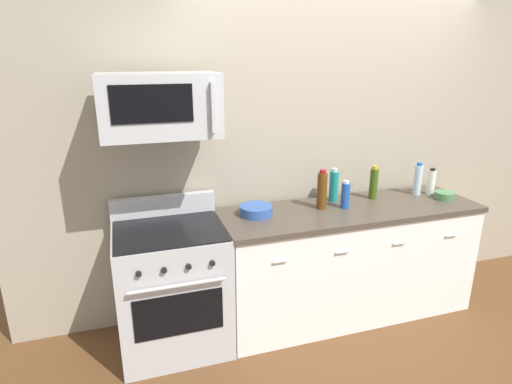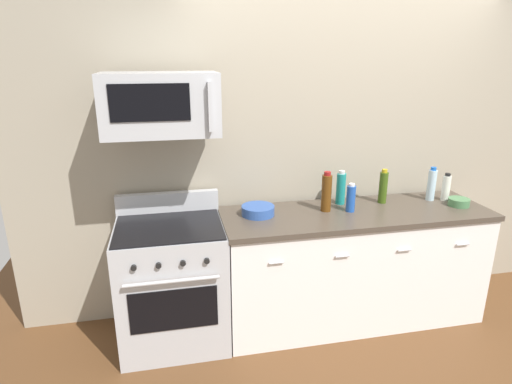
# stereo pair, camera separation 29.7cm
# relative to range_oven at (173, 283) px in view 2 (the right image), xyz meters

# --- Properties ---
(ground_plane) EXTENTS (6.18, 6.18, 0.00)m
(ground_plane) POSITION_rel_range_oven_xyz_m (1.40, -0.00, -0.47)
(ground_plane) COLOR brown
(back_wall) EXTENTS (5.15, 0.10, 2.70)m
(back_wall) POSITION_rel_range_oven_xyz_m (1.40, 0.41, 0.88)
(back_wall) COLOR #9E937F
(back_wall) RESTS_ON ground_plane
(counter_unit) EXTENTS (2.06, 0.66, 0.92)m
(counter_unit) POSITION_rel_range_oven_xyz_m (1.40, -0.00, -0.01)
(counter_unit) COLOR white
(counter_unit) RESTS_ON ground_plane
(range_oven) EXTENTS (0.76, 0.69, 1.07)m
(range_oven) POSITION_rel_range_oven_xyz_m (0.00, 0.00, 0.00)
(range_oven) COLOR #B7BABF
(range_oven) RESTS_ON ground_plane
(microwave) EXTENTS (0.74, 0.44, 0.40)m
(microwave) POSITION_rel_range_oven_xyz_m (0.00, 0.04, 1.28)
(microwave) COLOR #B7BABF
(bottle_soda_blue) EXTENTS (0.07, 0.07, 0.22)m
(bottle_soda_blue) POSITION_rel_range_oven_xyz_m (1.36, 0.01, 0.56)
(bottle_soda_blue) COLOR #1E4CA5
(bottle_soda_blue) RESTS_ON countertop_slab
(bottle_sparkling_teal) EXTENTS (0.07, 0.07, 0.27)m
(bottle_sparkling_teal) POSITION_rel_range_oven_xyz_m (1.35, 0.19, 0.58)
(bottle_sparkling_teal) COLOR #197F7A
(bottle_sparkling_teal) RESTS_ON countertop_slab
(bottle_wine_amber) EXTENTS (0.08, 0.08, 0.31)m
(bottle_wine_amber) POSITION_rel_range_oven_xyz_m (1.18, 0.06, 0.60)
(bottle_wine_amber) COLOR #59330F
(bottle_wine_amber) RESTS_ON countertop_slab
(bottle_water_clear) EXTENTS (0.07, 0.07, 0.28)m
(bottle_water_clear) POSITION_rel_range_oven_xyz_m (2.10, 0.12, 0.58)
(bottle_water_clear) COLOR silver
(bottle_water_clear) RESTS_ON countertop_slab
(bottle_vinegar_white) EXTENTS (0.07, 0.07, 0.23)m
(bottle_vinegar_white) POSITION_rel_range_oven_xyz_m (2.22, 0.09, 0.56)
(bottle_vinegar_white) COLOR silver
(bottle_vinegar_white) RESTS_ON countertop_slab
(bottle_olive_oil) EXTENTS (0.07, 0.07, 0.28)m
(bottle_olive_oil) POSITION_rel_range_oven_xyz_m (1.69, 0.14, 0.58)
(bottle_olive_oil) COLOR #385114
(bottle_olive_oil) RESTS_ON countertop_slab
(bowl_blue_mixing) EXTENTS (0.24, 0.24, 0.07)m
(bowl_blue_mixing) POSITION_rel_range_oven_xyz_m (0.65, 0.08, 0.49)
(bowl_blue_mixing) COLOR #2D519E
(bowl_blue_mixing) RESTS_ON countertop_slab
(bowl_green_glaze) EXTENTS (0.16, 0.16, 0.06)m
(bowl_green_glaze) POSITION_rel_range_oven_xyz_m (2.24, -0.05, 0.48)
(bowl_green_glaze) COLOR #477A4C
(bowl_green_glaze) RESTS_ON countertop_slab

